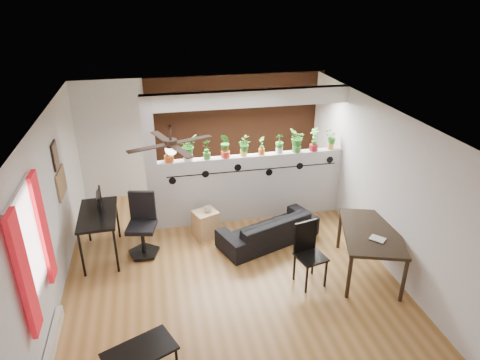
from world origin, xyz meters
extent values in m
cube|color=brown|center=(0.00, 0.00, -0.05)|extent=(6.30, 7.10, 0.10)
cube|color=#B7B7BA|center=(0.00, 3.02, 1.30)|extent=(6.30, 0.04, 2.90)
cube|color=#B7B7BA|center=(0.00, -3.02, 1.30)|extent=(6.30, 0.04, 2.90)
cube|color=#B7B7BA|center=(-2.62, 0.00, 1.30)|extent=(0.04, 7.10, 2.90)
cube|color=#B7B7BA|center=(2.62, 0.00, 1.30)|extent=(0.04, 7.10, 2.90)
cube|color=white|center=(0.00, 0.00, 2.65)|extent=(6.30, 7.10, 0.10)
cube|color=#BCBCC1|center=(0.80, 1.50, 0.68)|extent=(3.60, 0.18, 1.35)
cube|color=silver|center=(0.80, 1.50, 2.45)|extent=(3.60, 0.18, 0.30)
cube|color=#BCBCC1|center=(-1.11, 1.50, 1.30)|extent=(0.22, 0.20, 2.60)
cube|color=#A85631|center=(0.80, 2.97, 1.30)|extent=(3.90, 0.05, 2.60)
cube|color=black|center=(0.80, 1.40, 1.08)|extent=(3.31, 0.01, 0.02)
cylinder|color=black|center=(-0.75, 1.40, 1.00)|extent=(0.14, 0.01, 0.14)
cylinder|color=black|center=(-0.13, 1.40, 1.08)|extent=(0.14, 0.01, 0.14)
cylinder|color=black|center=(0.49, 1.40, 1.16)|extent=(0.14, 0.01, 0.14)
cylinder|color=black|center=(1.11, 1.40, 1.00)|extent=(0.14, 0.01, 0.14)
cylinder|color=black|center=(1.73, 1.40, 1.08)|extent=(0.14, 0.01, 0.14)
cylinder|color=black|center=(2.35, 1.40, 1.16)|extent=(0.14, 0.01, 0.14)
cube|color=white|center=(-2.58, -1.20, 1.55)|extent=(0.02, 0.95, 1.25)
cube|color=silver|center=(-2.57, -1.20, 1.55)|extent=(0.04, 1.05, 1.35)
cube|color=red|center=(-2.53, -1.70, 1.45)|extent=(0.06, 0.30, 1.55)
cube|color=red|center=(-2.53, -0.70, 1.45)|extent=(0.06, 0.30, 1.55)
cube|color=silver|center=(-2.54, -1.20, 0.09)|extent=(0.08, 1.00, 0.18)
cube|color=olive|center=(-2.58, 0.95, 1.35)|extent=(0.03, 0.60, 0.45)
cube|color=#8C7259|center=(-2.58, 0.90, 1.85)|extent=(0.03, 0.30, 0.40)
cube|color=black|center=(-2.58, 0.90, 1.85)|extent=(0.02, 0.34, 0.44)
cylinder|color=black|center=(-0.80, -0.30, 2.50)|extent=(0.04, 0.04, 0.20)
cylinder|color=black|center=(-0.80, -0.30, 2.35)|extent=(0.18, 0.18, 0.10)
sphere|color=white|center=(-0.80, -0.30, 2.26)|extent=(0.17, 0.17, 0.17)
cube|color=black|center=(-0.48, -0.18, 2.34)|extent=(0.55, 0.29, 0.01)
cube|color=black|center=(-0.92, 0.02, 2.34)|extent=(0.29, 0.55, 0.01)
cube|color=black|center=(-1.12, -0.42, 2.34)|extent=(0.55, 0.29, 0.01)
cube|color=black|center=(-0.68, -0.62, 2.34)|extent=(0.29, 0.55, 0.01)
cylinder|color=#C55217|center=(-0.78, 1.50, 1.41)|extent=(0.18, 0.18, 0.12)
imported|color=#1D601B|center=(-0.78, 1.50, 1.64)|extent=(0.29, 0.32, 0.38)
cylinder|color=white|center=(-0.43, 1.50, 1.41)|extent=(0.18, 0.18, 0.12)
imported|color=#1D601B|center=(-0.43, 1.50, 1.64)|extent=(0.30, 0.32, 0.38)
cylinder|color=#3E7E2D|center=(-0.08, 1.50, 1.41)|extent=(0.13, 0.13, 0.12)
imported|color=#1D601B|center=(-0.08, 1.50, 1.59)|extent=(0.21, 0.18, 0.29)
cylinder|color=red|center=(0.27, 1.50, 1.41)|extent=(0.17, 0.17, 0.12)
imported|color=#1D601B|center=(0.27, 1.50, 1.63)|extent=(0.25, 0.28, 0.36)
cylinder|color=#D9D84C|center=(0.62, 1.50, 1.41)|extent=(0.13, 0.13, 0.12)
imported|color=#1D601B|center=(0.62, 1.50, 1.59)|extent=(0.19, 0.22, 0.28)
cylinder|color=#C85817|center=(0.98, 1.50, 1.41)|extent=(0.12, 0.12, 0.12)
imported|color=#1D601B|center=(0.98, 1.50, 1.58)|extent=(0.16, 0.19, 0.26)
cylinder|color=white|center=(1.33, 1.50, 1.41)|extent=(0.13, 0.13, 0.12)
imported|color=#1D601B|center=(1.33, 1.50, 1.59)|extent=(0.20, 0.16, 0.29)
cylinder|color=#3C8630|center=(1.68, 1.50, 1.41)|extent=(0.17, 0.17, 0.12)
imported|color=#1D601B|center=(1.68, 1.50, 1.63)|extent=(0.27, 0.29, 0.36)
cylinder|color=red|center=(2.03, 1.50, 1.41)|extent=(0.17, 0.17, 0.12)
imported|color=#1D601B|center=(2.03, 1.50, 1.63)|extent=(0.27, 0.30, 0.36)
cylinder|color=gold|center=(2.38, 1.50, 1.41)|extent=(0.13, 0.13, 0.12)
imported|color=#1D601B|center=(2.38, 1.50, 1.59)|extent=(0.19, 0.15, 0.27)
imported|color=black|center=(0.88, 0.56, 0.26)|extent=(1.89, 1.26, 0.52)
cube|color=tan|center=(-0.21, 0.99, 0.25)|extent=(0.52, 0.49, 0.51)
imported|color=gray|center=(-0.16, 0.99, 0.56)|extent=(0.16, 0.16, 0.11)
cube|color=black|center=(-2.05, 0.72, 0.82)|extent=(0.64, 1.18, 0.04)
cylinder|color=black|center=(-2.31, 0.18, 0.40)|extent=(0.04, 0.04, 0.80)
cylinder|color=black|center=(-1.78, 0.19, 0.40)|extent=(0.04, 0.04, 0.80)
cylinder|color=black|center=(-2.33, 1.26, 0.40)|extent=(0.04, 0.04, 0.80)
cylinder|color=black|center=(-1.80, 1.27, 0.40)|extent=(0.04, 0.04, 0.80)
imported|color=black|center=(-2.05, 0.87, 0.93)|extent=(0.31, 0.08, 0.17)
cylinder|color=black|center=(-1.36, 0.60, 0.04)|extent=(0.58, 0.58, 0.04)
cylinder|color=black|center=(-1.36, 0.60, 0.29)|extent=(0.07, 0.07, 0.49)
cube|color=black|center=(-1.36, 0.60, 0.55)|extent=(0.55, 0.55, 0.08)
cube|color=black|center=(-1.31, 0.81, 0.87)|extent=(0.45, 0.16, 0.53)
cube|color=black|center=(2.22, -0.67, 0.76)|extent=(1.27, 1.63, 0.05)
cylinder|color=black|center=(1.64, -1.19, 0.37)|extent=(0.06, 0.06, 0.73)
cylinder|color=black|center=(2.38, -1.43, 0.37)|extent=(0.06, 0.06, 0.73)
cylinder|color=black|center=(2.06, 0.10, 0.37)|extent=(0.06, 0.06, 0.73)
cylinder|color=black|center=(2.81, -0.15, 0.37)|extent=(0.06, 0.06, 0.73)
imported|color=gray|center=(2.12, -0.97, 0.79)|extent=(0.27, 0.28, 0.02)
cube|color=black|center=(1.19, -0.75, 0.49)|extent=(0.50, 0.50, 0.03)
cube|color=black|center=(1.15, -0.57, 0.77)|extent=(0.39, 0.12, 0.53)
cube|color=black|center=(1.06, -0.96, 0.25)|extent=(0.03, 0.03, 0.49)
cube|color=black|center=(1.40, -0.88, 0.25)|extent=(0.03, 0.03, 0.49)
cube|color=black|center=(0.98, -0.62, 0.50)|extent=(0.03, 0.03, 1.01)
cube|color=black|center=(1.32, -0.54, 0.50)|extent=(0.03, 0.03, 1.01)
cube|color=black|center=(-1.41, -1.98, 0.37)|extent=(0.95, 0.76, 0.04)
cylinder|color=black|center=(-0.99, -2.01, 0.18)|extent=(0.04, 0.04, 0.35)
cylinder|color=black|center=(-1.14, -1.65, 0.18)|extent=(0.04, 0.04, 0.35)
camera|label=1|loc=(-1.02, -5.88, 4.34)|focal=32.00mm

